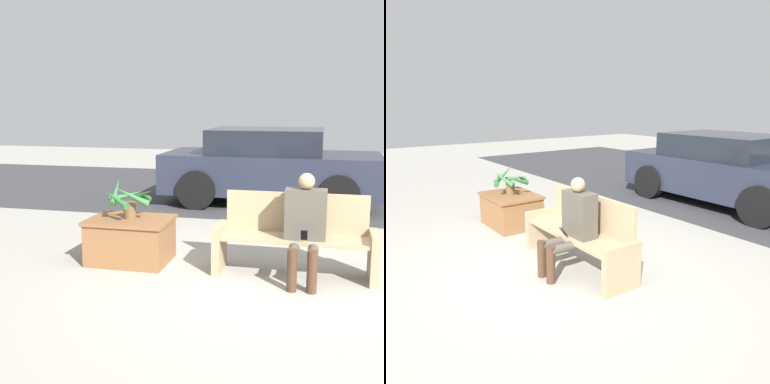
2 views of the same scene
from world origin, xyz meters
TOP-DOWN VIEW (x-y plane):
  - ground_plane at (0.00, 0.00)m, footprint 30.00×30.00m
  - road_surface at (0.00, 5.97)m, footprint 20.00×6.00m
  - bench at (0.05, 0.46)m, footprint 1.78×0.50m
  - person_seated at (0.17, 0.27)m, footprint 0.44×0.64m
  - planter_box at (-1.89, 0.44)m, footprint 0.98×0.77m
  - potted_plant at (-1.89, 0.44)m, footprint 0.63×0.64m
  - parked_car at (-0.66, 4.60)m, footprint 3.97×1.98m

SIDE VIEW (x-z plane):
  - ground_plane at x=0.00m, z-range 0.00..0.00m
  - road_surface at x=0.00m, z-range 0.00..0.01m
  - planter_box at x=-1.89m, z-range 0.02..0.56m
  - bench at x=0.05m, z-range -0.03..0.87m
  - person_seated at x=0.17m, z-range 0.05..1.22m
  - parked_car at x=-0.66m, z-range 0.00..1.42m
  - potted_plant at x=-1.89m, z-range 0.54..1.02m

